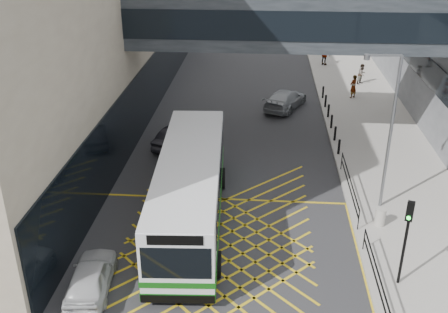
% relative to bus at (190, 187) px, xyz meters
% --- Properties ---
extents(ground, '(120.00, 120.00, 0.00)m').
position_rel_bus_xyz_m(ground, '(1.40, -2.38, -1.78)').
color(ground, '#333335').
extents(skybridge, '(20.00, 4.10, 3.00)m').
position_rel_bus_xyz_m(skybridge, '(4.40, 9.62, 5.72)').
color(skybridge, '#2C3136').
rests_on(skybridge, ground).
extents(pavement, '(6.00, 54.00, 0.16)m').
position_rel_bus_xyz_m(pavement, '(10.40, 12.62, -1.70)').
color(pavement, '#ACA79E').
rests_on(pavement, ground).
extents(box_junction, '(12.00, 9.00, 0.01)m').
position_rel_bus_xyz_m(box_junction, '(1.40, -2.38, -1.78)').
color(box_junction, gold).
rests_on(box_junction, ground).
extents(bus, '(3.45, 11.99, 3.32)m').
position_rel_bus_xyz_m(bus, '(0.00, 0.00, 0.00)').
color(bus, silver).
rests_on(bus, ground).
extents(car_white, '(2.03, 4.20, 1.29)m').
position_rel_bus_xyz_m(car_white, '(-3.10, -5.15, -1.13)').
color(car_white, silver).
rests_on(car_white, ground).
extents(car_dark, '(3.10, 4.50, 1.31)m').
position_rel_bus_xyz_m(car_dark, '(-1.88, 8.26, -1.13)').
color(car_dark, black).
rests_on(car_dark, ground).
extents(car_silver, '(3.65, 5.07, 1.45)m').
position_rel_bus_xyz_m(car_silver, '(4.76, 15.58, -1.05)').
color(car_silver, gray).
rests_on(car_silver, ground).
extents(traffic_light, '(0.30, 0.44, 3.69)m').
position_rel_bus_xyz_m(traffic_light, '(8.51, -4.08, 0.78)').
color(traffic_light, black).
rests_on(traffic_light, pavement).
extents(street_lamp, '(1.69, 0.32, 7.42)m').
position_rel_bus_xyz_m(street_lamp, '(8.78, 1.82, 2.60)').
color(street_lamp, slate).
rests_on(street_lamp, pavement).
extents(litter_bin, '(0.48, 0.48, 0.82)m').
position_rel_bus_xyz_m(litter_bin, '(8.60, 0.09, -1.21)').
color(litter_bin, '#ADA89E').
rests_on(litter_bin, pavement).
extents(kerb_railings, '(0.05, 12.54, 1.00)m').
position_rel_bus_xyz_m(kerb_railings, '(7.55, -0.60, -0.90)').
color(kerb_railings, black).
rests_on(kerb_railings, pavement).
extents(bollards, '(0.14, 10.14, 0.90)m').
position_rel_bus_xyz_m(bollards, '(7.65, 12.62, -1.17)').
color(bollards, black).
rests_on(bollards, pavement).
extents(pedestrian_a, '(0.85, 0.84, 1.76)m').
position_rel_bus_xyz_m(pedestrian_a, '(9.89, 17.86, -0.74)').
color(pedestrian_a, gray).
rests_on(pedestrian_a, pavement).
extents(pedestrian_b, '(0.89, 0.89, 1.62)m').
position_rel_bus_xyz_m(pedestrian_b, '(11.10, 21.45, -0.81)').
color(pedestrian_b, gray).
rests_on(pedestrian_b, pavement).
extents(pedestrian_c, '(1.19, 1.04, 1.84)m').
position_rel_bus_xyz_m(pedestrian_c, '(8.62, 26.96, -0.70)').
color(pedestrian_c, gray).
rests_on(pedestrian_c, pavement).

